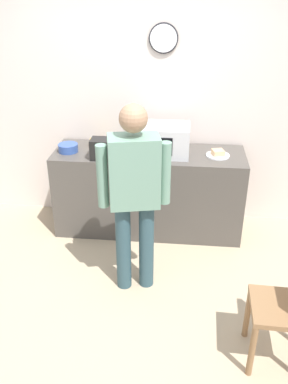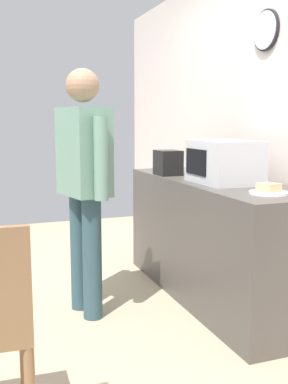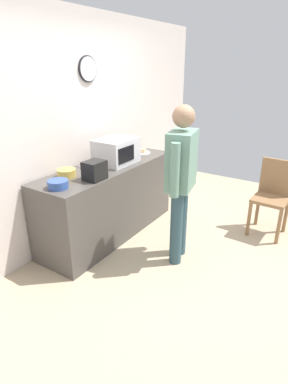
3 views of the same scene
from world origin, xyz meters
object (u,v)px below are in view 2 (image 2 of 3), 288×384
(sandwich_plate, at_px, (269,191))
(cereal_bowl, at_px, (165,165))
(salad_bowl, at_px, (197,167))
(person_standing, at_px, (84,174))
(fork_utensil, at_px, (209,175))
(microwave, at_px, (224,162))
(toaster, at_px, (168,163))
(spoon_utensil, at_px, (226,175))

(sandwich_plate, xyz_separation_m, cereal_bowl, (-1.53, -0.03, 0.02))
(salad_bowl, bearing_deg, person_standing, -65.23)
(salad_bowl, xyz_separation_m, fork_utensil, (0.28, -0.04, -0.04))
(microwave, height_order, toaster, microwave)
(microwave, bearing_deg, salad_bowl, 168.49)
(toaster, height_order, person_standing, person_standing)
(sandwich_plate, relative_size, fork_utensil, 1.38)
(cereal_bowl, bearing_deg, spoon_utensil, 24.28)
(sandwich_plate, bearing_deg, fork_utensil, 173.66)
(salad_bowl, height_order, person_standing, person_standing)
(salad_bowl, xyz_separation_m, spoon_utensil, (0.32, 0.09, -0.04))
(toaster, bearing_deg, spoon_utensil, 61.79)
(cereal_bowl, relative_size, person_standing, 0.12)
(fork_utensil, relative_size, person_standing, 0.10)
(toaster, height_order, fork_utensil, toaster)
(microwave, relative_size, cereal_bowl, 2.48)
(sandwich_plate, distance_m, fork_utensil, 0.96)
(fork_utensil, bearing_deg, sandwich_plate, -6.34)
(salad_bowl, distance_m, fork_utensil, 0.28)
(salad_bowl, bearing_deg, microwave, -11.51)
(sandwich_plate, distance_m, cereal_bowl, 1.53)
(spoon_utensil, height_order, person_standing, person_standing)
(cereal_bowl, bearing_deg, person_standing, -49.23)
(sandwich_plate, distance_m, person_standing, 1.20)
(person_standing, bearing_deg, cereal_bowl, 130.77)
(sandwich_plate, xyz_separation_m, spoon_utensil, (-0.92, 0.24, -0.02))
(microwave, height_order, person_standing, person_standing)
(salad_bowl, relative_size, spoon_utensil, 1.16)
(cereal_bowl, distance_m, toaster, 0.41)
(fork_utensil, bearing_deg, toaster, -123.62)
(toaster, xyz_separation_m, spoon_utensil, (0.22, 0.41, -0.10))
(toaster, bearing_deg, person_standing, -62.36)
(toaster, distance_m, fork_utensil, 0.34)
(sandwich_plate, xyz_separation_m, toaster, (-1.14, -0.17, 0.08))
(sandwich_plate, height_order, person_standing, person_standing)
(sandwich_plate, bearing_deg, spoon_utensil, 165.39)
(microwave, relative_size, fork_utensil, 2.94)
(microwave, height_order, cereal_bowl, microwave)
(person_standing, bearing_deg, toaster, 117.64)
(fork_utensil, bearing_deg, microwave, -13.69)
(microwave, xyz_separation_m, sandwich_plate, (0.54, -0.01, -0.13))
(sandwich_plate, xyz_separation_m, person_standing, (-0.73, -0.96, 0.06))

